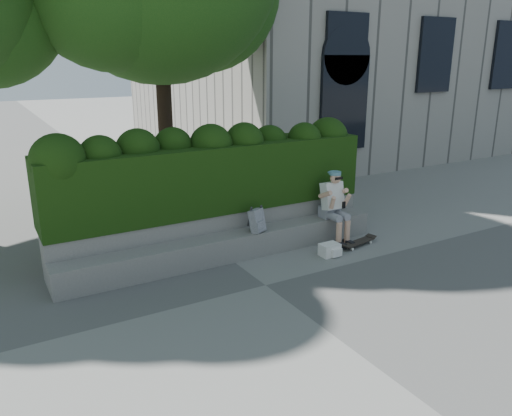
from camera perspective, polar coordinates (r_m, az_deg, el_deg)
ground at (r=7.95m, az=1.10°, el=-8.81°), size 80.00×80.00×0.00m
bench_ledge at (r=8.87m, az=-3.06°, el=-4.45°), size 6.00×0.45×0.45m
planter_wall at (r=9.22m, az=-4.41°, el=-2.65°), size 6.00×0.50×0.75m
hedge at (r=9.14m, az=-5.16°, el=3.54°), size 6.00×1.00×1.20m
person at (r=9.67m, az=8.90°, el=0.49°), size 0.40×0.76×1.38m
skateboard at (r=9.70m, az=11.60°, el=-3.86°), size 0.82×0.35×0.08m
backpack_plaid at (r=8.87m, az=0.13°, el=-1.47°), size 0.32×0.26×0.41m
backpack_ground at (r=9.13m, az=8.40°, el=-4.73°), size 0.35×0.25×0.22m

